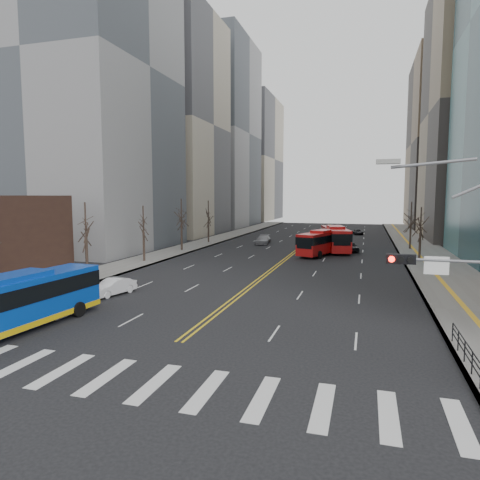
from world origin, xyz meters
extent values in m
plane|color=black|center=(0.00, 0.00, 0.00)|extent=(220.00, 220.00, 0.00)
cube|color=slate|center=(17.50, 45.00, 0.07)|extent=(7.00, 130.00, 0.15)
cube|color=slate|center=(-16.50, 45.00, 0.07)|extent=(5.00, 130.00, 0.15)
cube|color=silver|center=(-5.91, 0.00, 0.01)|extent=(0.70, 4.00, 0.01)
cube|color=silver|center=(-3.55, 0.00, 0.01)|extent=(0.70, 4.00, 0.01)
cube|color=silver|center=(-1.18, 0.00, 0.01)|extent=(0.70, 4.00, 0.01)
cube|color=silver|center=(1.18, 0.00, 0.01)|extent=(0.70, 4.00, 0.01)
cube|color=silver|center=(3.55, 0.00, 0.01)|extent=(0.70, 4.00, 0.01)
cube|color=silver|center=(5.91, 0.00, 0.01)|extent=(0.70, 4.00, 0.01)
cube|color=silver|center=(8.27, 0.00, 0.01)|extent=(0.70, 4.00, 0.01)
cube|color=silver|center=(10.64, 0.00, 0.01)|extent=(0.70, 4.00, 0.01)
cube|color=silver|center=(13.00, 0.00, 0.01)|extent=(0.70, 4.00, 0.01)
cube|color=gold|center=(-0.20, 55.00, 0.01)|extent=(0.15, 100.00, 0.01)
cube|color=gold|center=(0.20, 55.00, 0.01)|extent=(0.15, 100.00, 0.01)
cube|color=gray|center=(-31.00, 40.00, 26.00)|extent=(22.00, 24.00, 52.00)
cube|color=#A39883|center=(-31.00, 66.00, 22.00)|extent=(22.00, 22.00, 44.00)
cube|color=gray|center=(-30.00, 93.00, 24.00)|extent=(20.00, 26.00, 48.00)
cube|color=#A39883|center=(-29.00, 125.00, 20.00)|extent=(18.00, 30.00, 40.00)
cube|color=brown|center=(29.00, 103.00, 21.00)|extent=(18.00, 30.00, 42.00)
cylinder|color=gray|center=(12.95, 2.00, 5.50)|extent=(4.50, 0.12, 0.12)
cube|color=black|center=(11.00, 2.00, 5.50)|extent=(1.10, 0.28, 0.38)
cylinder|color=#FF190C|center=(10.65, 1.84, 5.50)|extent=(0.24, 0.08, 0.24)
cylinder|color=black|center=(11.00, 1.84, 5.50)|extent=(0.24, 0.08, 0.24)
cylinder|color=black|center=(11.35, 1.84, 5.50)|extent=(0.24, 0.08, 0.24)
cube|color=white|center=(12.30, 2.00, 5.30)|extent=(0.90, 0.06, 0.70)
cube|color=#999993|center=(10.40, 2.00, 9.30)|extent=(0.90, 0.35, 0.18)
cube|color=black|center=(14.30, 6.00, 1.15)|extent=(0.04, 6.00, 0.04)
cylinder|color=black|center=(14.30, 4.50, 0.65)|extent=(0.06, 0.06, 1.00)
cylinder|color=black|center=(14.30, 6.00, 0.65)|extent=(0.06, 0.06, 1.00)
cylinder|color=black|center=(14.30, 7.50, 0.65)|extent=(0.06, 0.06, 1.00)
cylinder|color=black|center=(14.30, 9.00, 0.65)|extent=(0.06, 0.06, 1.00)
cylinder|color=black|center=(-16.00, 19.00, 1.95)|extent=(0.28, 0.28, 3.90)
cylinder|color=black|center=(-16.00, 30.00, 1.80)|extent=(0.28, 0.28, 3.60)
cylinder|color=black|center=(-16.00, 41.00, 2.00)|extent=(0.28, 0.28, 4.00)
cylinder|color=black|center=(-16.00, 52.00, 1.90)|extent=(0.28, 0.28, 3.80)
cylinder|color=black|center=(16.00, 40.00, 1.75)|extent=(0.28, 0.28, 3.50)
cylinder|color=black|center=(16.00, 52.00, 1.88)|extent=(0.28, 0.28, 3.75)
cube|color=#0C3FB8|center=(-9.90, 4.00, 1.75)|extent=(3.26, 11.95, 2.80)
cube|color=black|center=(-9.90, 4.00, 2.30)|extent=(3.32, 11.97, 1.01)
cube|color=#0C3FB8|center=(-9.90, 4.00, 3.25)|extent=(2.24, 4.26, 0.40)
cube|color=#E0B20B|center=(-9.90, 4.00, 0.55)|extent=(3.32, 11.97, 0.35)
cylinder|color=black|center=(-10.88, 7.85, 0.50)|extent=(0.37, 1.02, 1.00)
cylinder|color=black|center=(-8.42, 7.69, 0.50)|extent=(0.37, 1.02, 1.00)
cube|color=red|center=(5.42, 47.11, 1.85)|extent=(5.11, 11.82, 3.00)
cube|color=black|center=(5.42, 47.11, 2.43)|extent=(5.17, 11.85, 1.07)
cube|color=red|center=(5.42, 47.11, 3.45)|extent=(2.94, 4.40, 0.40)
cylinder|color=black|center=(4.96, 43.23, 0.50)|extent=(0.51, 1.04, 1.00)
cylinder|color=black|center=(7.51, 43.81, 0.50)|extent=(0.51, 1.04, 1.00)
cylinder|color=black|center=(3.33, 50.42, 0.50)|extent=(0.51, 1.04, 1.00)
cylinder|color=black|center=(5.88, 51.00, 0.50)|extent=(0.51, 1.04, 1.00)
cube|color=red|center=(4.07, 42.47, 1.72)|extent=(5.88, 10.84, 2.75)
cube|color=black|center=(4.07, 42.47, 2.27)|extent=(5.94, 10.88, 0.99)
cube|color=red|center=(4.07, 42.47, 3.20)|extent=(3.08, 4.16, 0.40)
cylinder|color=black|center=(1.78, 39.67, 0.50)|extent=(0.62, 1.04, 1.00)
cylinder|color=black|center=(4.06, 38.85, 0.50)|extent=(0.62, 1.04, 1.00)
cylinder|color=black|center=(4.08, 46.08, 0.50)|extent=(0.62, 1.04, 1.00)
cylinder|color=black|center=(6.36, 45.26, 0.50)|extent=(0.62, 1.04, 1.00)
imported|color=silver|center=(-9.80, 13.79, 0.67)|extent=(2.38, 4.29, 1.34)
imported|color=black|center=(7.49, 46.88, 0.74)|extent=(3.13, 4.68, 1.48)
imported|color=#97979C|center=(-6.67, 52.86, 0.73)|extent=(2.47, 5.21, 1.47)
imported|color=black|center=(8.04, 75.18, 0.54)|extent=(2.57, 4.17, 1.08)
camera|label=1|loc=(9.65, -15.76, 7.98)|focal=32.00mm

